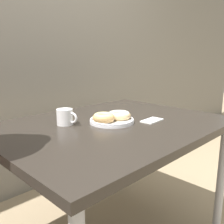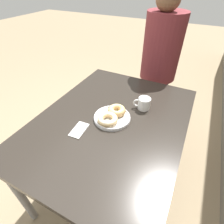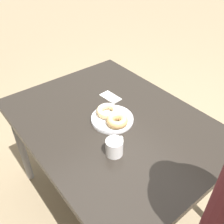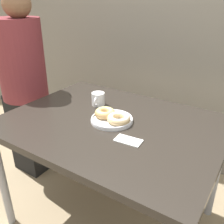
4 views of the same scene
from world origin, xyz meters
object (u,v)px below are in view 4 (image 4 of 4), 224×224
object	(u,v)px
napkin	(128,141)
person_figure	(24,85)
dining_table	(112,132)
coffee_mug	(98,99)
donut_plate	(112,117)

from	to	relation	value
napkin	person_figure	bearing A→B (deg)	168.36
person_figure	dining_table	bearing A→B (deg)	-5.61
coffee_mug	napkin	bearing A→B (deg)	-35.78
coffee_mug	person_figure	xyz separation A→B (m)	(-0.66, -0.07, -0.01)
dining_table	napkin	bearing A→B (deg)	-35.20
napkin	donut_plate	bearing A→B (deg)	144.03
dining_table	donut_plate	world-z (taller)	donut_plate
dining_table	coffee_mug	bearing A→B (deg)	143.69
dining_table	coffee_mug	size ratio (longest dim) A/B	10.37
dining_table	donut_plate	xyz separation A→B (m)	(0.00, 0.00, 0.10)
dining_table	person_figure	xyz separation A→B (m)	(-0.87, 0.09, 0.11)
dining_table	person_figure	world-z (taller)	person_figure
coffee_mug	napkin	world-z (taller)	coffee_mug
person_figure	napkin	bearing A→B (deg)	-11.64
person_figure	donut_plate	bearing A→B (deg)	-5.38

